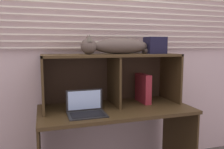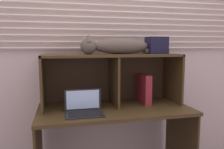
{
  "view_description": "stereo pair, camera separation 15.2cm",
  "coord_description": "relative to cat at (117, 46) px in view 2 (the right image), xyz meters",
  "views": [
    {
      "loc": [
        -0.63,
        -1.72,
        1.32
      ],
      "look_at": [
        0.0,
        0.29,
        1.04
      ],
      "focal_mm": 36.0,
      "sensor_mm": 36.0,
      "label": 1
    },
    {
      "loc": [
        -0.49,
        -1.77,
        1.32
      ],
      "look_at": [
        0.0,
        0.29,
        1.04
      ],
      "focal_mm": 36.0,
      "sensor_mm": 36.0,
      "label": 2
    }
  ],
  "objects": [
    {
      "name": "cat",
      "position": [
        0.0,
        0.0,
        0.0
      ],
      "size": [
        0.87,
        0.17,
        0.18
      ],
      "color": "brown",
      "rests_on": "hutch_shelf_unit"
    },
    {
      "name": "back_panel_with_blinds",
      "position": [
        -0.04,
        0.25,
        -0.06
      ],
      "size": [
        4.4,
        0.08,
        2.5
      ],
      "color": "beige",
      "rests_on": "ground"
    },
    {
      "name": "book_stack",
      "position": [
        -0.28,
        -0.0,
        -0.54
      ],
      "size": [
        0.16,
        0.24,
        0.03
      ],
      "color": "brown",
      "rests_on": "desk"
    },
    {
      "name": "laptop",
      "position": [
        -0.34,
        -0.22,
        -0.52
      ],
      "size": [
        0.31,
        0.23,
        0.19
      ],
      "color": "black",
      "rests_on": "desk"
    },
    {
      "name": "binder_upright",
      "position": [
        0.28,
        0.0,
        -0.42
      ],
      "size": [
        0.06,
        0.26,
        0.29
      ],
      "primitive_type": "cube",
      "color": "maroon",
      "rests_on": "desk"
    },
    {
      "name": "desk",
      "position": [
        -0.04,
        -0.11,
        -0.71
      ],
      "size": [
        1.38,
        0.66,
        0.75
      ],
      "color": "#3F2E18",
      "rests_on": "ground"
    },
    {
      "name": "storage_box",
      "position": [
        0.4,
        0.0,
        0.01
      ],
      "size": [
        0.19,
        0.17,
        0.17
      ],
      "primitive_type": "cube",
      "color": "black",
      "rests_on": "hutch_shelf_unit"
    },
    {
      "name": "hutch_shelf_unit",
      "position": [
        -0.04,
        0.04,
        -0.22
      ],
      "size": [
        1.29,
        0.41,
        0.49
      ],
      "color": "#3F2E18",
      "rests_on": "desk"
    }
  ]
}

